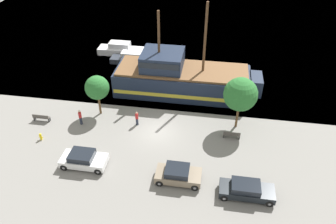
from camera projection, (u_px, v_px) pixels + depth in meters
The scene contains 15 objects.
ground_plane at pixel (158, 132), 33.54m from camera, with size 160.00×160.00×0.00m, color gray.
water_surface at pixel (196, 1), 68.72m from camera, with size 80.00×80.00×0.00m, color #33566B.
pirate_ship at pixel (181, 78), 38.77m from camera, with size 17.04×5.49×11.00m.
moored_boat_dockside at pixel (123, 50), 47.77m from camera, with size 7.44×2.06×1.80m.
moored_boat_outer at pixel (135, 59), 45.58m from camera, with size 7.04×1.82×1.60m.
parked_car_curb_front at pixel (83, 159), 29.32m from camera, with size 4.08×2.00×1.43m.
parked_car_curb_mid at pixel (178, 174), 27.85m from camera, with size 3.89×1.98×1.42m.
parked_car_curb_rear at pixel (246, 190), 26.53m from camera, with size 4.44×1.84×1.34m.
fire_hydrant at pixel (41, 136), 32.36m from camera, with size 0.42×0.25×0.76m.
bench_promenade_east at pixel (232, 135), 32.51m from camera, with size 1.65×0.45×0.85m.
bench_promenade_west at pixel (41, 117), 34.83m from camera, with size 1.79×0.45×0.85m.
pedestrian_walking_near at pixel (137, 118), 34.09m from camera, with size 0.32×0.32×1.63m.
pedestrian_walking_far at pixel (80, 117), 34.11m from camera, with size 0.32×0.32×1.77m.
tree_row_east at pixel (97, 88), 34.28m from camera, with size 2.56×2.56×4.59m.
tree_row_mideast at pixel (240, 94), 31.99m from camera, with size 3.38×3.38×5.67m.
Camera 1 is at (5.09, -25.46, 21.36)m, focal length 35.00 mm.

